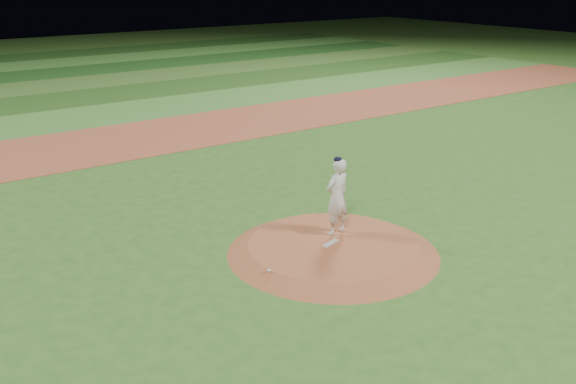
{
  "coord_description": "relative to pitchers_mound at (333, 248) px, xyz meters",
  "views": [
    {
      "loc": [
        -9.83,
        -11.68,
        7.03
      ],
      "look_at": [
        0.0,
        2.0,
        1.1
      ],
      "focal_mm": 40.0,
      "sensor_mm": 36.0,
      "label": 1
    }
  ],
  "objects": [
    {
      "name": "infield_dirt_band",
      "position": [
        0.0,
        14.0,
        -0.12
      ],
      "size": [
        70.0,
        6.0,
        0.02
      ],
      "primitive_type": "cube",
      "color": "#974B2F",
      "rests_on": "ground"
    },
    {
      "name": "pitcher_on_mound",
      "position": [
        0.52,
        0.5,
        1.18
      ],
      "size": [
        0.81,
        0.58,
        2.14
      ],
      "color": "silver",
      "rests_on": "pitchers_mound"
    },
    {
      "name": "outfield_stripe_0",
      "position": [
        0.0,
        19.5,
        -0.12
      ],
      "size": [
        70.0,
        5.0,
        0.02
      ],
      "primitive_type": "cube",
      "color": "#3F7C2D",
      "rests_on": "ground"
    },
    {
      "name": "ground",
      "position": [
        0.0,
        0.0,
        -0.12
      ],
      "size": [
        120.0,
        120.0,
        0.0
      ],
      "primitive_type": "plane",
      "color": "#31601F",
      "rests_on": "ground"
    },
    {
      "name": "pitching_rubber",
      "position": [
        -0.05,
        0.04,
        0.14
      ],
      "size": [
        0.6,
        0.3,
        0.03
      ],
      "primitive_type": "cube",
      "rotation": [
        0.0,
        0.0,
        0.27
      ],
      "color": "silver",
      "rests_on": "pitchers_mound"
    },
    {
      "name": "outfield_stripe_3",
      "position": [
        0.0,
        34.5,
        -0.12
      ],
      "size": [
        70.0,
        5.0,
        0.02
      ],
      "primitive_type": "cube",
      "color": "#1C4C18",
      "rests_on": "ground"
    },
    {
      "name": "outfield_stripe_1",
      "position": [
        0.0,
        24.5,
        -0.12
      ],
      "size": [
        70.0,
        5.0,
        0.02
      ],
      "primitive_type": "cube",
      "color": "#244F19",
      "rests_on": "ground"
    },
    {
      "name": "pitchers_mound",
      "position": [
        0.0,
        0.0,
        0.0
      ],
      "size": [
        5.5,
        5.5,
        0.25
      ],
      "primitive_type": "cone",
      "color": "#97512E",
      "rests_on": "ground"
    },
    {
      "name": "outfield_stripe_2",
      "position": [
        0.0,
        29.5,
        -0.12
      ],
      "size": [
        70.0,
        5.0,
        0.02
      ],
      "primitive_type": "cube",
      "color": "#3C6926",
      "rests_on": "ground"
    },
    {
      "name": "rosin_bag",
      "position": [
        -2.25,
        -0.36,
        0.15
      ],
      "size": [
        0.1,
        0.1,
        0.06
      ],
      "primitive_type": "ellipsoid",
      "color": "silver",
      "rests_on": "pitchers_mound"
    }
  ]
}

